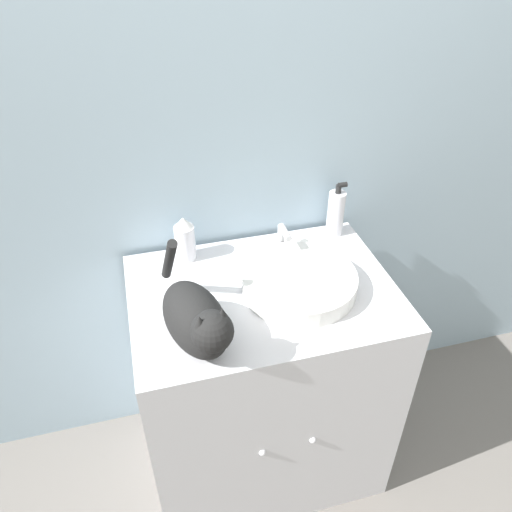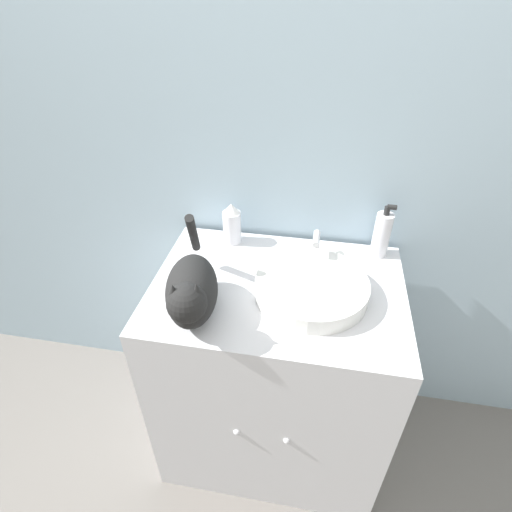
% 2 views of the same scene
% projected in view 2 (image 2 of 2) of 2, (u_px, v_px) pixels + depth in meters
% --- Properties ---
extents(ground_plane, '(8.00, 8.00, 0.00)m').
position_uv_depth(ground_plane, '(261.00, 501.00, 1.60)').
color(ground_plane, slate).
extents(wall_back, '(6.00, 0.05, 2.50)m').
position_uv_depth(wall_back, '(294.00, 140.00, 1.37)').
color(wall_back, '#9EB7C6').
rests_on(wall_back, ground_plane).
extents(vanity_cabinet, '(0.83, 0.61, 0.88)m').
position_uv_depth(vanity_cabinet, '(274.00, 371.00, 1.58)').
color(vanity_cabinet, silver).
rests_on(vanity_cabinet, ground_plane).
extents(sink_basin, '(0.36, 0.36, 0.06)m').
position_uv_depth(sink_basin, '(311.00, 288.00, 1.27)').
color(sink_basin, silver).
rests_on(sink_basin, vanity_cabinet).
extents(faucet, '(0.21, 0.10, 0.13)m').
position_uv_depth(faucet, '(316.00, 248.00, 1.40)').
color(faucet, silver).
rests_on(faucet, vanity_cabinet).
extents(cat, '(0.21, 0.41, 0.26)m').
position_uv_depth(cat, '(191.00, 290.00, 1.16)').
color(cat, black).
rests_on(cat, vanity_cabinet).
extents(soap_bottle, '(0.06, 0.06, 0.21)m').
position_uv_depth(soap_bottle, '(382.00, 234.00, 1.41)').
color(soap_bottle, silver).
rests_on(soap_bottle, vanity_cabinet).
extents(spray_bottle, '(0.07, 0.07, 0.16)m').
position_uv_depth(spray_bottle, '(232.00, 224.00, 1.48)').
color(spray_bottle, silver).
rests_on(spray_bottle, vanity_cabinet).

